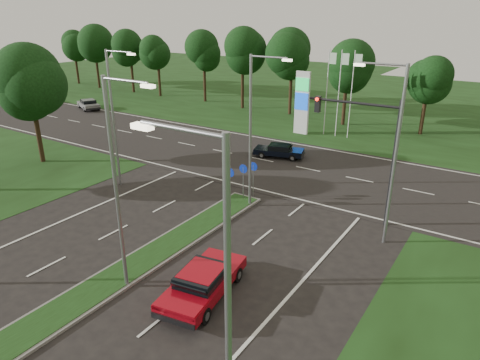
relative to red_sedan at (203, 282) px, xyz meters
The scene contains 18 objects.
verge_far 47.87m from the red_sedan, 94.76° to the left, with size 160.00×50.00×0.02m, color black.
cross_road 17.18m from the red_sedan, 103.39° to the left, with size 160.00×12.00×0.02m, color black.
median_kerb 5.21m from the red_sedan, 140.24° to the right, with size 2.00×26.00×0.12m, color slate.
streetlight_median_near 5.46m from the red_sedan, 156.30° to the right, with size 2.53×0.22×9.00m.
streetlight_median_far 10.18m from the red_sedan, 108.87° to the left, with size 2.53×0.22×9.00m.
streetlight_left_far 14.65m from the red_sedan, 151.39° to the left, with size 2.53×0.22×9.00m.
streetlight_right_far 10.87m from the red_sedan, 60.96° to the left, with size 2.53×0.22×9.00m.
streetlight_right_near 8.41m from the red_sedan, 47.70° to the right, with size 2.53×0.22×9.00m.
traffic_signal 11.85m from the red_sedan, 73.26° to the left, with size 5.10×0.42×7.00m.
median_signs 9.98m from the red_sedan, 113.60° to the left, with size 1.16×1.76×2.38m.
gas_pylon 27.00m from the red_sedan, 106.77° to the left, with size 5.80×1.26×8.00m.
tree_left_far 23.49m from the red_sedan, 163.14° to the left, with size 5.20×5.20×8.86m.
treeline_far 33.43m from the red_sedan, 96.77° to the left, with size 6.00×6.00×9.90m.
red_sedan is the anchor object (origin of this frame).
navy_sedan 19.06m from the red_sedan, 108.99° to the left, with size 4.24×2.66×1.09m.
far_car_a 40.95m from the red_sedan, 148.02° to the left, with size 4.52×3.34×1.20m.
far_car_b 48.34m from the red_sedan, 154.67° to the left, with size 3.81×1.79×1.08m.
far_car_c 52.67m from the red_sedan, 155.68° to the left, with size 4.14×2.61×1.11m.
Camera 1 is at (13.48, -4.32, 11.08)m, focal length 32.00 mm.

